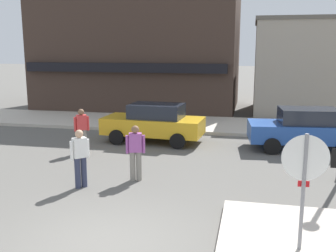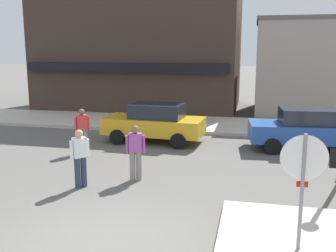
% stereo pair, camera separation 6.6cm
% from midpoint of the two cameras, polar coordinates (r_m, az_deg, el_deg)
% --- Properties ---
extents(ground_plane, '(160.00, 160.00, 0.00)m').
position_cam_midpoint_polar(ground_plane, '(8.00, -9.22, -16.85)').
color(ground_plane, '#5B5954').
extents(kerb_far, '(80.00, 4.00, 0.15)m').
position_cam_midpoint_polar(kerb_far, '(19.31, 3.97, 0.25)').
color(kerb_far, beige).
rests_on(kerb_far, ground).
extents(stop_sign, '(0.82, 0.08, 2.30)m').
position_cam_midpoint_polar(stop_sign, '(7.36, 18.90, -7.04)').
color(stop_sign, gray).
rests_on(stop_sign, ground).
extents(parked_car_nearest, '(4.10, 2.07, 1.56)m').
position_cam_midpoint_polar(parked_car_nearest, '(15.84, -2.16, 0.55)').
color(parked_car_nearest, gold).
rests_on(parked_car_nearest, ground).
extents(parked_car_second, '(4.15, 2.17, 1.56)m').
position_cam_midpoint_polar(parked_car_second, '(15.48, 19.09, -0.32)').
color(parked_car_second, '#234C9E').
rests_on(parked_car_second, ground).
extents(pedestrian_crossing_near, '(0.55, 0.31, 1.61)m').
position_cam_midpoint_polar(pedestrian_crossing_near, '(11.24, -4.91, -3.65)').
color(pedestrian_crossing_near, gray).
rests_on(pedestrian_crossing_near, ground).
extents(pedestrian_crossing_far, '(0.44, 0.46, 1.61)m').
position_cam_midpoint_polar(pedestrian_crossing_far, '(10.90, -12.81, -4.37)').
color(pedestrian_crossing_far, '#2D334C').
rests_on(pedestrian_crossing_far, ground).
extents(pedestrian_kerb_side, '(0.51, 0.38, 1.61)m').
position_cam_midpoint_polar(pedestrian_kerb_side, '(14.52, -12.53, -0.47)').
color(pedestrian_kerb_side, gray).
rests_on(pedestrian_kerb_side, ground).
extents(building_corner_shop, '(12.34, 8.08, 8.35)m').
position_cam_midpoint_polar(building_corner_shop, '(25.54, -3.88, 12.18)').
color(building_corner_shop, '#3D2D26').
rests_on(building_corner_shop, ground).
extents(building_storefront_left_near, '(8.74, 6.01, 5.37)m').
position_cam_midpoint_polar(building_storefront_left_near, '(24.41, 22.64, 7.90)').
color(building_storefront_left_near, '#9E9384').
rests_on(building_storefront_left_near, ground).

